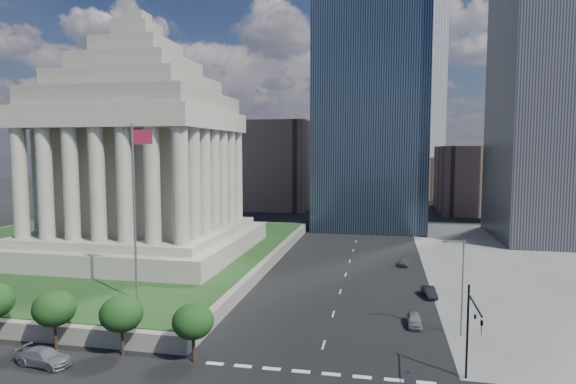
% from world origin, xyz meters
% --- Properties ---
extents(ground, '(500.00, 500.00, 0.00)m').
position_xyz_m(ground, '(0.00, 100.00, 0.00)').
color(ground, black).
rests_on(ground, ground).
extents(plaza_terrace, '(66.00, 70.00, 1.80)m').
position_xyz_m(plaza_terrace, '(-45.00, 50.00, 0.90)').
color(plaza_terrace, slate).
rests_on(plaza_terrace, ground).
extents(plaza_lawn, '(64.00, 68.00, 0.10)m').
position_xyz_m(plaza_lawn, '(-45.00, 50.00, 1.85)').
color(plaza_lawn, '#1C3D19').
rests_on(plaza_lawn, plaza_terrace).
extents(war_memorial, '(34.00, 34.00, 39.00)m').
position_xyz_m(war_memorial, '(-34.00, 48.00, 21.40)').
color(war_memorial, gray).
rests_on(war_memorial, plaza_lawn).
extents(flagpole, '(2.52, 0.24, 20.00)m').
position_xyz_m(flagpole, '(-21.83, 24.00, 13.11)').
color(flagpole, slate).
rests_on(flagpole, plaza_lawn).
extents(midrise_glass, '(26.00, 26.00, 60.00)m').
position_xyz_m(midrise_glass, '(2.00, 95.00, 30.00)').
color(midrise_glass, black).
rests_on(midrise_glass, ground).
extents(building_filler_ne, '(20.00, 30.00, 20.00)m').
position_xyz_m(building_filler_ne, '(32.00, 130.00, 10.00)').
color(building_filler_ne, brown).
rests_on(building_filler_ne, ground).
extents(building_filler_nw, '(24.00, 30.00, 28.00)m').
position_xyz_m(building_filler_nw, '(-30.00, 130.00, 14.00)').
color(building_filler_nw, brown).
rests_on(building_filler_nw, ground).
extents(traffic_signal_ne, '(0.30, 5.74, 8.00)m').
position_xyz_m(traffic_signal_ne, '(12.50, 13.70, 5.25)').
color(traffic_signal_ne, black).
rests_on(traffic_signal_ne, ground).
extents(street_lamp_north, '(2.13, 0.22, 10.00)m').
position_xyz_m(street_lamp_north, '(13.33, 25.00, 5.66)').
color(street_lamp_north, slate).
rests_on(street_lamp_north, ground).
extents(suv_grey, '(2.84, 5.41, 1.50)m').
position_xyz_m(suv_grey, '(-23.73, 10.73, 0.75)').
color(suv_grey, slate).
rests_on(suv_grey, ground).
extents(parked_sedan_near, '(3.97, 1.66, 1.34)m').
position_xyz_m(parked_sedan_near, '(9.00, 26.98, 0.67)').
color(parked_sedan_near, gray).
rests_on(parked_sedan_near, ground).
extents(parked_sedan_mid, '(4.08, 1.91, 1.29)m').
position_xyz_m(parked_sedan_mid, '(11.50, 37.89, 0.65)').
color(parked_sedan_mid, black).
rests_on(parked_sedan_mid, ground).
extents(parked_sedan_far, '(2.25, 4.20, 1.36)m').
position_xyz_m(parked_sedan_far, '(9.00, 54.65, 0.68)').
color(parked_sedan_far, '#4D5054').
rests_on(parked_sedan_far, ground).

